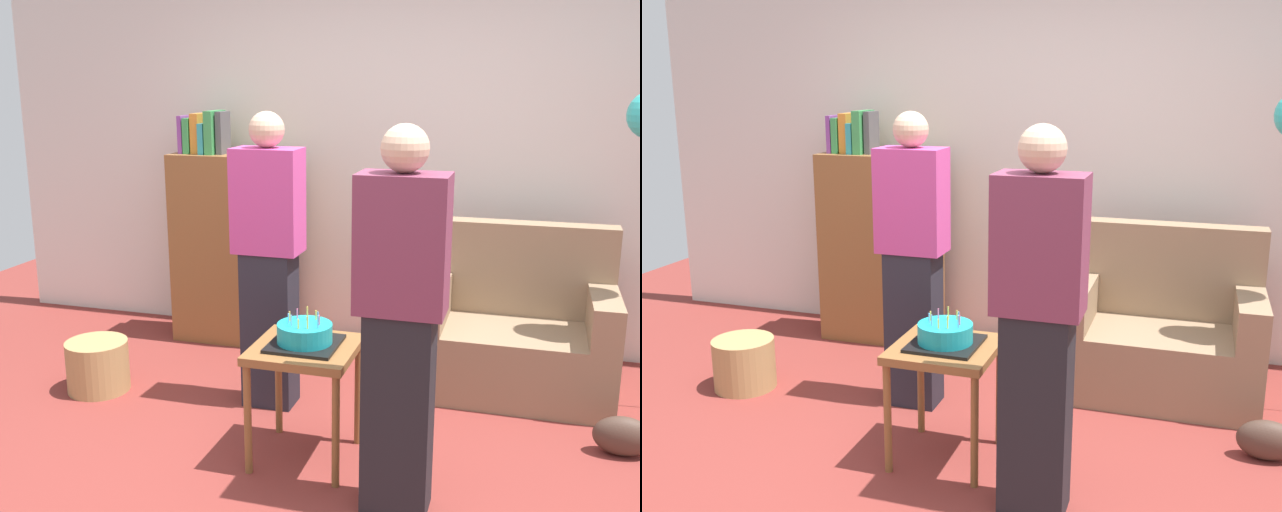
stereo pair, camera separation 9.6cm
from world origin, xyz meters
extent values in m
plane|color=maroon|center=(0.00, 0.00, 0.00)|extent=(8.00, 8.00, 0.00)
cube|color=silver|center=(0.00, 2.05, 1.35)|extent=(6.00, 0.10, 2.70)
cube|color=#8C7054|center=(0.78, 1.32, 0.20)|extent=(1.10, 0.70, 0.40)
cube|color=#8C7054|center=(0.78, 1.59, 0.68)|extent=(1.10, 0.16, 0.56)
cube|color=#8C7054|center=(0.31, 1.32, 0.52)|extent=(0.16, 0.70, 0.24)
cube|color=#8C7054|center=(1.25, 1.32, 0.52)|extent=(0.16, 0.70, 0.24)
cube|color=brown|center=(-1.13, 1.70, 0.65)|extent=(0.80, 0.36, 1.30)
cube|color=#7F3D93|center=(-1.46, 1.70, 1.42)|extent=(0.03, 0.19, 0.25)
cube|color=#38934C|center=(-1.41, 1.70, 1.42)|extent=(0.04, 0.20, 0.23)
cube|color=orange|center=(-1.36, 1.70, 1.43)|extent=(0.06, 0.17, 0.27)
cube|color=teal|center=(-1.29, 1.70, 1.40)|extent=(0.04, 0.23, 0.20)
cube|color=#38934C|center=(-1.24, 1.70, 1.44)|extent=(0.06, 0.24, 0.28)
cube|color=#4C4C51|center=(-1.18, 1.70, 1.44)|extent=(0.04, 0.16, 0.28)
cube|color=brown|center=(-0.14, 0.24, 0.56)|extent=(0.48, 0.48, 0.04)
cylinder|color=brown|center=(-0.35, 0.03, 0.27)|extent=(0.04, 0.04, 0.54)
cylinder|color=brown|center=(0.07, 0.03, 0.27)|extent=(0.04, 0.04, 0.54)
cylinder|color=brown|center=(-0.35, 0.45, 0.27)|extent=(0.04, 0.04, 0.54)
cylinder|color=brown|center=(0.07, 0.45, 0.27)|extent=(0.04, 0.04, 0.54)
cube|color=black|center=(-0.14, 0.24, 0.59)|extent=(0.32, 0.32, 0.02)
cylinder|color=teal|center=(-0.14, 0.24, 0.64)|extent=(0.26, 0.26, 0.09)
cylinder|color=#EA668C|center=(-0.07, 0.24, 0.71)|extent=(0.01, 0.01, 0.05)
cylinder|color=#66B2E5|center=(-0.09, 0.27, 0.71)|extent=(0.01, 0.01, 0.05)
cylinder|color=#F2CC4C|center=(-0.11, 0.31, 0.71)|extent=(0.01, 0.01, 0.05)
cylinder|color=#F2CC4C|center=(-0.15, 0.30, 0.72)|extent=(0.01, 0.01, 0.06)
cylinder|color=#EA668C|center=(-0.20, 0.30, 0.71)|extent=(0.01, 0.01, 0.05)
cylinder|color=#F2CC4C|center=(-0.22, 0.26, 0.71)|extent=(0.01, 0.01, 0.05)
cylinder|color=#66B2E5|center=(-0.22, 0.22, 0.71)|extent=(0.01, 0.01, 0.05)
cylinder|color=#66B2E5|center=(-0.19, 0.19, 0.71)|extent=(0.01, 0.01, 0.05)
cylinder|color=#F2CC4C|center=(-0.15, 0.16, 0.71)|extent=(0.01, 0.01, 0.05)
cylinder|color=#F2CC4C|center=(-0.11, 0.18, 0.71)|extent=(0.01, 0.01, 0.06)
cylinder|color=#66B2E5|center=(-0.07, 0.20, 0.71)|extent=(0.01, 0.01, 0.06)
cube|color=#23232D|center=(-0.52, 0.77, 0.44)|extent=(0.28, 0.20, 0.88)
cube|color=#C6428E|center=(-0.52, 0.77, 1.16)|extent=(0.36, 0.22, 0.56)
sphere|color=#D1A889|center=(-0.52, 0.77, 1.53)|extent=(0.19, 0.19, 0.19)
cube|color=black|center=(0.36, -0.05, 0.44)|extent=(0.28, 0.20, 0.88)
cube|color=#75334C|center=(0.36, -0.05, 1.16)|extent=(0.36, 0.22, 0.56)
sphere|color=#D1A889|center=(0.36, -0.05, 1.53)|extent=(0.19, 0.19, 0.19)
cylinder|color=#A88451|center=(-1.56, 0.64, 0.15)|extent=(0.36, 0.36, 0.30)
ellipsoid|color=#473328|center=(1.33, 0.70, 0.10)|extent=(0.28, 0.14, 0.20)
camera|label=1|loc=(0.84, -2.82, 1.80)|focal=40.85mm
camera|label=2|loc=(0.93, -2.79, 1.80)|focal=40.85mm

